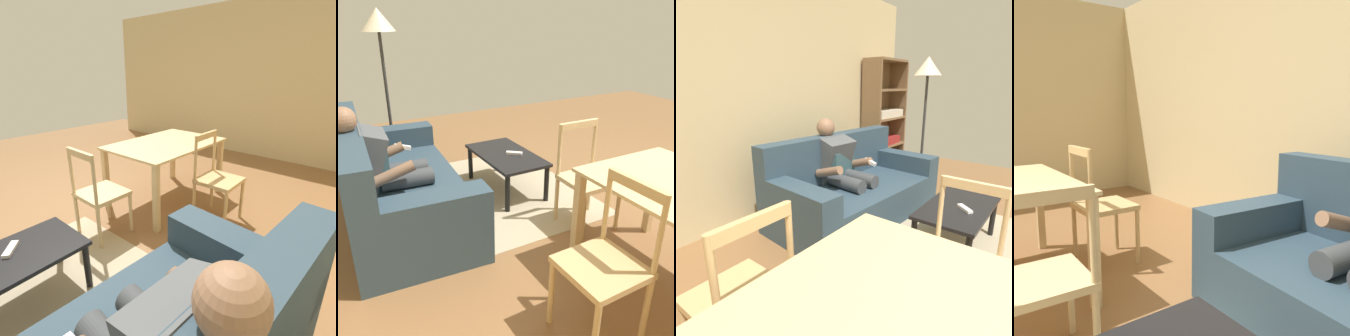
% 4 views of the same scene
% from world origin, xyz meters
% --- Properties ---
extents(wall_back, '(6.89, 0.12, 2.76)m').
position_xyz_m(wall_back, '(0.00, 2.99, 1.38)').
color(wall_back, '#D1BC8C').
rests_on(wall_back, ground_plane).
extents(dining_chair_near_wall, '(0.43, 0.43, 0.96)m').
position_xyz_m(dining_chair_near_wall, '(-0.81, 1.36, 0.47)').
color(dining_chair_near_wall, tan).
rests_on(dining_chair_near_wall, ground_plane).
extents(dining_chair_facing_couch, '(0.43, 0.43, 0.92)m').
position_xyz_m(dining_chair_facing_couch, '(0.19, 0.64, 0.45)').
color(dining_chair_facing_couch, '#D1B27F').
rests_on(dining_chair_facing_couch, ground_plane).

